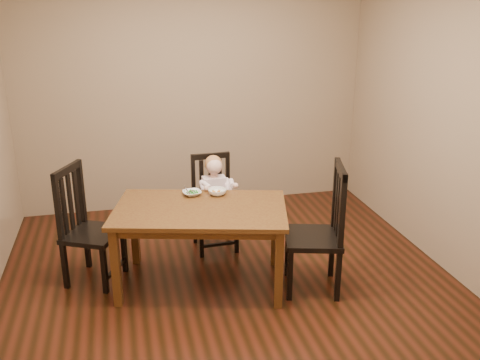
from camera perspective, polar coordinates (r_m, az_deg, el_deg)
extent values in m
cube|color=#41190D|center=(4.82, -1.02, -11.01)|extent=(4.00, 4.00, 0.01)
cube|color=#9D8263|center=(6.22, -5.03, 9.24)|extent=(4.00, 0.01, 2.70)
cube|color=#9D8263|center=(2.49, 8.60, -6.75)|extent=(4.00, 0.01, 2.70)
cube|color=#9D8263|center=(5.09, 21.60, 5.68)|extent=(0.01, 4.00, 2.70)
cube|color=#462210|center=(4.53, -4.27, -3.17)|extent=(1.61, 1.20, 0.04)
cube|color=#462210|center=(4.55, -4.25, -3.85)|extent=(1.47, 1.06, 0.08)
cube|color=#462210|center=(4.47, -13.09, -9.12)|extent=(0.08, 0.08, 0.68)
cube|color=#462210|center=(4.34, 4.16, -9.51)|extent=(0.08, 0.08, 0.68)
cube|color=#462210|center=(5.11, -11.16, -5.24)|extent=(0.08, 0.08, 0.68)
cube|color=#462210|center=(5.00, 3.75, -5.45)|extent=(0.08, 0.08, 0.68)
cube|color=black|center=(5.29, -2.70, -3.31)|extent=(0.42, 0.41, 0.04)
cube|color=black|center=(5.56, -1.29, -4.47)|extent=(0.04, 0.04, 0.38)
cube|color=black|center=(5.49, -4.85, -4.85)|extent=(0.04, 0.04, 0.38)
cube|color=black|center=(5.27, -0.37, -5.88)|extent=(0.04, 0.04, 0.38)
cube|color=black|center=(5.19, -4.14, -6.31)|extent=(0.04, 0.04, 0.38)
cube|color=black|center=(5.38, -1.33, 0.31)|extent=(0.04, 0.04, 0.53)
cube|color=black|center=(5.31, -5.00, -0.02)|extent=(0.04, 0.04, 0.53)
cube|color=black|center=(5.27, -3.20, 2.57)|extent=(0.39, 0.05, 0.06)
cube|color=black|center=(5.37, -2.18, -0.05)|extent=(0.04, 0.02, 0.45)
cube|color=black|center=(5.35, -3.14, -0.13)|extent=(0.04, 0.02, 0.45)
cube|color=black|center=(5.33, -4.11, -0.22)|extent=(0.04, 0.02, 0.45)
cube|color=black|center=(4.86, -15.41, -5.59)|extent=(0.59, 0.60, 0.04)
cube|color=black|center=(5.19, -15.99, -6.80)|extent=(0.06, 0.06, 0.42)
cube|color=black|center=(4.90, -18.18, -8.71)|extent=(0.06, 0.06, 0.42)
cube|color=black|center=(5.03, -12.25, -7.34)|extent=(0.06, 0.06, 0.42)
cube|color=black|center=(4.73, -14.26, -9.37)|extent=(0.06, 0.06, 0.42)
cube|color=black|center=(4.98, -16.56, -1.14)|extent=(0.06, 0.06, 0.59)
cube|color=black|center=(4.67, -18.87, -2.77)|extent=(0.06, 0.06, 0.59)
cube|color=black|center=(4.74, -18.00, 1.03)|extent=(0.22, 0.40, 0.06)
cube|color=black|center=(4.92, -17.05, -1.85)|extent=(0.04, 0.05, 0.51)
cube|color=black|center=(4.84, -17.64, -2.27)|extent=(0.04, 0.05, 0.51)
cube|color=black|center=(4.76, -18.26, -2.71)|extent=(0.04, 0.05, 0.51)
cube|color=black|center=(4.59, 7.79, -6.15)|extent=(0.57, 0.59, 0.04)
cube|color=black|center=(4.54, 10.41, -10.09)|extent=(0.05, 0.05, 0.45)
cube|color=black|center=(4.91, 9.74, -7.71)|extent=(0.05, 0.05, 0.45)
cube|color=black|center=(4.50, 5.36, -10.13)|extent=(0.05, 0.05, 0.45)
cube|color=black|center=(4.87, 5.09, -7.71)|extent=(0.05, 0.05, 0.45)
cube|color=black|center=(4.29, 10.88, -3.31)|extent=(0.05, 0.05, 0.63)
cube|color=black|center=(4.68, 10.14, -1.34)|extent=(0.05, 0.05, 0.63)
cube|color=black|center=(4.39, 10.71, 1.11)|extent=(0.16, 0.45, 0.07)
cube|color=black|center=(4.39, 10.66, -3.21)|extent=(0.03, 0.05, 0.54)
cube|color=black|center=(4.49, 10.47, -2.67)|extent=(0.03, 0.05, 0.54)
cube|color=black|center=(4.60, 10.28, -2.16)|extent=(0.03, 0.05, 0.54)
imported|color=white|center=(4.79, -5.15, -1.40)|extent=(0.19, 0.19, 0.04)
imported|color=white|center=(4.79, -2.44, -1.28)|extent=(0.21, 0.21, 0.05)
cube|color=silver|center=(4.77, -5.66, -1.14)|extent=(0.04, 0.12, 0.05)
cube|color=silver|center=(4.77, -5.65, -1.32)|extent=(0.03, 0.04, 0.01)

